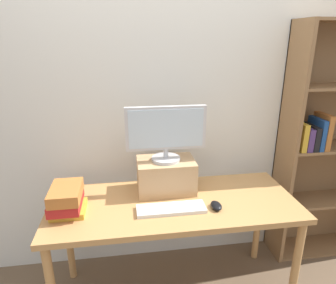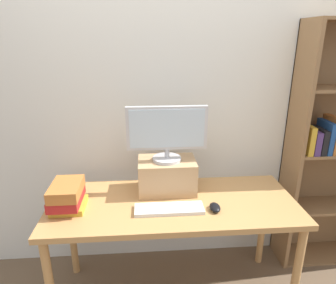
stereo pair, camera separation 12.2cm
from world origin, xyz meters
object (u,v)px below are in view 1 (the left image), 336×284
(bookshelf_unit, at_px, (330,145))
(computer_mouse, at_px, (216,206))
(computer_monitor, at_px, (166,132))
(desk, at_px, (174,212))
(keyboard, at_px, (171,209))
(book_stack, at_px, (67,199))
(riser_box, at_px, (166,175))

(bookshelf_unit, relative_size, computer_mouse, 17.75)
(computer_monitor, bearing_deg, bookshelf_unit, 8.05)
(computer_monitor, distance_m, computer_mouse, 0.55)
(desk, distance_m, keyboard, 0.14)
(desk, bearing_deg, book_stack, -177.42)
(bookshelf_unit, distance_m, computer_monitor, 1.35)
(bookshelf_unit, bearing_deg, keyboard, -161.45)
(riser_box, height_order, book_stack, riser_box)
(book_stack, bearing_deg, computer_monitor, 16.53)
(book_stack, bearing_deg, computer_mouse, -5.85)
(riser_box, relative_size, computer_monitor, 0.73)
(computer_mouse, bearing_deg, riser_box, 134.34)
(riser_box, relative_size, computer_mouse, 3.62)
(computer_monitor, xyz_separation_m, book_stack, (-0.61, -0.18, -0.33))
(desk, distance_m, riser_box, 0.25)
(keyboard, xyz_separation_m, computer_mouse, (0.27, -0.02, 0.01))
(computer_monitor, xyz_separation_m, keyboard, (-0.01, -0.26, -0.40))
(desk, relative_size, riser_box, 4.13)
(bookshelf_unit, xyz_separation_m, computer_mouse, (-1.05, -0.46, -0.18))
(computer_mouse, bearing_deg, computer_monitor, 134.49)
(riser_box, height_order, keyboard, riser_box)
(computer_monitor, bearing_deg, desk, -79.60)
(keyboard, distance_m, book_stack, 0.62)
(riser_box, xyz_separation_m, book_stack, (-0.61, -0.18, -0.03))
(bookshelf_unit, relative_size, riser_box, 4.90)
(bookshelf_unit, height_order, computer_monitor, bookshelf_unit)
(riser_box, height_order, computer_mouse, riser_box)
(computer_monitor, height_order, keyboard, computer_monitor)
(desk, height_order, computer_monitor, computer_monitor)
(riser_box, bearing_deg, computer_mouse, -45.66)
(keyboard, height_order, book_stack, book_stack)
(computer_mouse, distance_m, book_stack, 0.89)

